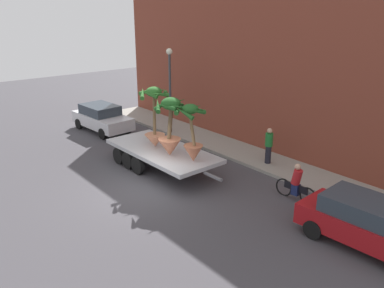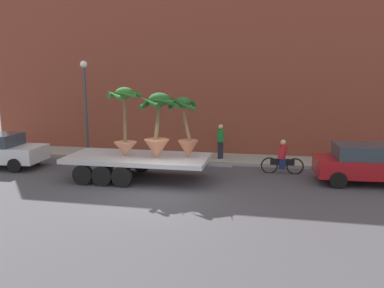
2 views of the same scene
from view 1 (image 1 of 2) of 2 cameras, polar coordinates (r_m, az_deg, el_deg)
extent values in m
plane|color=#423F44|center=(16.60, -6.50, -6.52)|extent=(60.00, 60.00, 0.00)
cube|color=gray|center=(20.25, 8.03, -1.52)|extent=(24.00, 2.20, 0.15)
cube|color=brown|center=(20.40, 11.96, 12.21)|extent=(24.00, 1.20, 9.67)
cube|color=#B7BABF|center=(18.28, -4.30, -0.95)|extent=(5.83, 2.65, 0.18)
cylinder|color=black|center=(20.53, -4.63, -0.13)|extent=(0.80, 0.23, 0.80)
cylinder|color=black|center=(19.31, -10.43, -1.66)|extent=(0.80, 0.23, 0.80)
cylinder|color=black|center=(19.91, -3.26, -0.72)|extent=(0.80, 0.23, 0.80)
cylinder|color=black|center=(18.65, -9.16, -2.35)|extent=(0.80, 0.23, 0.80)
cylinder|color=black|center=(19.31, -1.79, -1.34)|extent=(0.80, 0.23, 0.80)
cylinder|color=black|center=(18.01, -7.80, -3.08)|extent=(0.80, 0.23, 0.80)
cube|color=slate|center=(15.91, 3.01, -4.67)|extent=(1.00, 0.11, 0.10)
cone|color=#B26647|center=(16.63, 0.19, -1.35)|extent=(0.83, 0.83, 0.71)
cylinder|color=brown|center=(16.34, -0.03, 2.40)|extent=(0.45, 0.13, 1.51)
ellipsoid|color=#235B23|center=(16.22, -0.25, 5.05)|extent=(0.67, 0.67, 0.42)
cone|color=#235B23|center=(15.96, 0.84, 4.65)|extent=(0.31, 0.86, 0.37)
cone|color=#235B23|center=(16.31, 1.26, 4.90)|extent=(0.87, 0.61, 0.45)
cone|color=#235B23|center=(16.65, -0.07, 5.18)|extent=(0.78, 0.75, 0.47)
cone|color=#235B23|center=(16.35, -1.81, 5.05)|extent=(0.70, 0.89, 0.34)
cone|color=#235B23|center=(15.89, -1.08, 4.45)|extent=(0.89, 0.46, 0.51)
cone|color=#C17251|center=(17.31, -3.21, -0.45)|extent=(1.01, 1.01, 0.76)
cylinder|color=brown|center=(16.90, -3.15, 3.24)|extent=(0.40, 0.18, 1.59)
ellipsoid|color=#235B23|center=(16.65, -3.06, 5.82)|extent=(0.84, 0.84, 0.52)
cone|color=#235B23|center=(16.24, -1.71, 5.30)|extent=(0.29, 1.17, 0.51)
cone|color=#235B23|center=(16.67, -1.41, 5.65)|extent=(0.90, 0.73, 0.48)
cone|color=#235B23|center=(17.14, -2.51, 5.97)|extent=(0.96, 0.76, 0.56)
cone|color=#235B23|center=(17.15, -3.85, 5.90)|extent=(0.41, 1.10, 0.65)
cone|color=#235B23|center=(16.64, -4.95, 5.57)|extent=(1.04, 0.78, 0.49)
cone|color=#235B23|center=(16.26, -3.75, 5.36)|extent=(0.92, 0.61, 0.34)
cone|color=tan|center=(18.53, -5.33, 0.53)|extent=(0.95, 0.95, 0.58)
cylinder|color=brown|center=(18.15, -5.43, 4.38)|extent=(0.18, 0.14, 2.01)
ellipsoid|color=#2D6B28|center=(17.91, -5.51, 7.48)|extent=(0.72, 0.72, 0.45)
cone|color=#2D6B28|center=(17.53, -4.74, 7.12)|extent=(0.27, 0.96, 0.37)
cone|color=#2D6B28|center=(17.88, -3.90, 7.38)|extent=(0.91, 0.79, 0.39)
cone|color=#2D6B28|center=(18.30, -4.97, 7.61)|extent=(0.85, 0.64, 0.38)
cone|color=#2D6B28|center=(18.30, -6.30, 7.59)|extent=(0.23, 0.95, 0.35)
cone|color=#2D6B28|center=(17.93, -7.13, 7.26)|extent=(0.96, 0.75, 0.46)
cone|color=#2D6B28|center=(17.59, -6.10, 7.09)|extent=(0.80, 0.54, 0.37)
torus|color=black|center=(15.80, 16.30, -7.24)|extent=(0.74, 0.10, 0.74)
torus|color=black|center=(16.32, 13.03, -6.07)|extent=(0.74, 0.10, 0.74)
cube|color=black|center=(15.98, 14.69, -6.07)|extent=(1.04, 0.11, 0.28)
cylinder|color=red|center=(15.80, 14.83, -4.59)|extent=(0.46, 0.36, 0.65)
sphere|color=tan|center=(15.64, 14.96, -3.18)|extent=(0.24, 0.24, 0.24)
cube|color=navy|center=(16.01, 14.67, -6.33)|extent=(0.29, 0.25, 0.44)
cube|color=maroon|center=(13.73, 23.77, -10.84)|extent=(4.20, 1.97, 0.70)
cube|color=#2D3842|center=(13.51, 23.33, -8.25)|extent=(2.34, 1.70, 0.56)
cylinder|color=black|center=(15.02, 20.25, -9.22)|extent=(0.65, 0.23, 0.64)
cylinder|color=black|center=(13.72, 16.97, -11.67)|extent=(0.65, 0.23, 0.64)
cube|color=silver|center=(24.54, -12.73, 3.35)|extent=(4.34, 2.07, 0.70)
cube|color=#2D3842|center=(24.56, -13.09, 4.85)|extent=(2.43, 1.77, 0.56)
cylinder|color=black|center=(23.95, -9.21, 2.31)|extent=(0.65, 0.24, 0.64)
cylinder|color=black|center=(23.09, -12.71, 1.44)|extent=(0.65, 0.24, 0.64)
cylinder|color=black|center=(26.20, -12.63, 3.55)|extent=(0.65, 0.24, 0.64)
cylinder|color=black|center=(25.41, -15.92, 2.80)|extent=(0.65, 0.24, 0.64)
cylinder|color=black|center=(19.00, 10.87, -1.48)|extent=(0.28, 0.28, 0.85)
cylinder|color=#1E702D|center=(18.75, 11.01, 0.62)|extent=(0.36, 0.36, 0.62)
sphere|color=tan|center=(18.63, 11.09, 1.87)|extent=(0.24, 0.24, 0.24)
cylinder|color=#383D42|center=(22.95, -3.16, 7.16)|extent=(0.14, 0.14, 4.50)
sphere|color=#EAEACC|center=(22.58, -3.27, 13.13)|extent=(0.36, 0.36, 0.36)
camera|label=2|loc=(10.32, -63.69, -8.44)|focal=35.56mm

